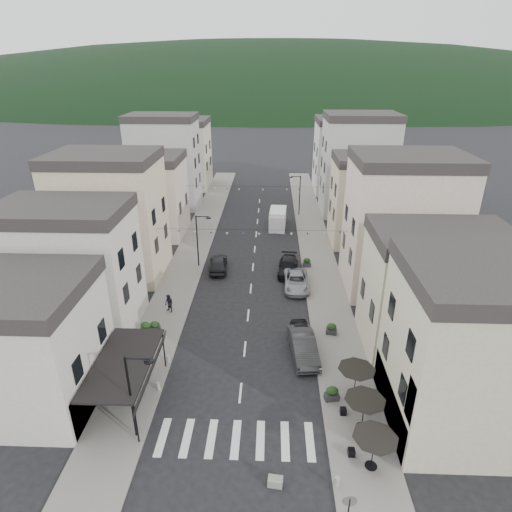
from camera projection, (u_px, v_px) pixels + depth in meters
The scene contains 30 objects.
ground at pixel (233, 467), 24.21m from camera, with size 700.00×700.00×0.00m, color black.
sidewalk_left at pixel (195, 245), 53.54m from camera, with size 4.00×76.00×0.12m, color slate.
sidewalk_right at pixel (315, 246), 53.04m from camera, with size 4.00×76.00×0.12m, color slate.
hill_backdrop at pixel (270, 95), 297.09m from camera, with size 640.00×360.00×70.00m, color black.
bistro_building at pixel (481, 357), 25.29m from camera, with size 10.00×8.00×10.00m, color #BAAF94.
boutique_awning at pixel (127, 364), 27.71m from camera, with size 3.77×7.50×3.28m.
buildings_row_left at pixel (147, 185), 56.50m from camera, with size 10.20×54.16×14.00m.
buildings_row_right at pixel (370, 188), 54.39m from camera, with size 10.20×54.16×14.50m.
cafe_terrace at pixel (365, 403), 25.52m from camera, with size 2.50×8.10×2.53m.
streetlamp_left_near at pixel (134, 389), 24.69m from camera, with size 1.70×0.56×6.00m.
streetlamp_left_far at pixel (200, 236), 46.52m from camera, with size 1.70×0.56×6.00m.
streetlamp_right_far at pixel (298, 191), 62.50m from camera, with size 1.70×0.56×6.00m.
traffic_sign at pixel (349, 507), 20.03m from camera, with size 0.70×0.07×2.70m.
bollards at pixel (240, 393), 29.03m from camera, with size 11.66×10.26×0.60m.
bunting_near at pixel (251, 233), 41.88m from camera, with size 19.00×0.28×0.62m.
bunting_far at pixel (257, 189), 56.43m from camera, with size 19.00×0.28×0.62m.
parked_car_a at pixel (302, 336), 34.54m from camera, with size 1.72×4.28×1.46m, color black.
parked_car_b at pixel (303, 347), 33.07m from camera, with size 1.81×5.20×1.71m, color #2D2D2F.
parked_car_c at pixel (296, 281), 43.22m from camera, with size 2.45×5.31×1.48m, color #93959B.
parked_car_d at pixel (288, 267), 46.28m from camera, with size 2.07×5.08×1.48m, color black.
parked_car_e at pixel (218, 263), 46.87m from camera, with size 1.92×4.78×1.63m, color black.
delivery_van at pixel (278, 218), 59.01m from camera, with size 2.49×5.60×2.63m.
pedestrian_a at pixel (133, 358), 31.62m from camera, with size 0.64×0.42×1.76m, color black.
pedestrian_b at pixel (169, 303), 38.72m from camera, with size 0.85×0.66×1.74m, color #231F2A.
concrete_block_a at pixel (275, 482), 23.11m from camera, with size 0.80×0.50×0.50m, color gray.
planter_la at pixel (146, 328), 35.79m from camera, with size 1.04×0.66×1.10m.
planter_lb at pixel (155, 327), 35.97m from camera, with size 1.03×0.78×1.02m.
planter_ra at pixel (332, 393), 28.71m from camera, with size 1.04×0.70×1.07m.
planter_rb at pixel (332, 329), 35.71m from camera, with size 0.96×0.60×1.01m.
planter_rc at pixel (307, 262), 47.52m from camera, with size 0.92×0.51×1.02m.
Camera 1 is at (1.93, -17.00, 20.94)m, focal length 30.00 mm.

